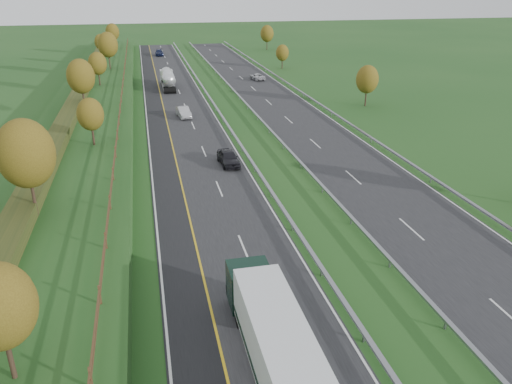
% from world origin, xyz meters
% --- Properties ---
extents(ground, '(400.00, 400.00, 0.00)m').
position_xyz_m(ground, '(8.00, 55.00, 0.00)').
color(ground, '#1D4719').
rests_on(ground, ground).
extents(near_carriageway, '(10.50, 200.00, 0.04)m').
position_xyz_m(near_carriageway, '(0.00, 60.00, 0.02)').
color(near_carriageway, black).
rests_on(near_carriageway, ground).
extents(far_carriageway, '(10.50, 200.00, 0.04)m').
position_xyz_m(far_carriageway, '(16.50, 60.00, 0.02)').
color(far_carriageway, black).
rests_on(far_carriageway, ground).
extents(hard_shoulder, '(3.00, 200.00, 0.04)m').
position_xyz_m(hard_shoulder, '(-3.75, 60.00, 0.02)').
color(hard_shoulder, black).
rests_on(hard_shoulder, ground).
extents(lane_markings, '(26.75, 200.00, 0.01)m').
position_xyz_m(lane_markings, '(6.40, 59.88, 0.05)').
color(lane_markings, silver).
rests_on(lane_markings, near_carriageway).
extents(embankment_left, '(12.00, 200.00, 2.00)m').
position_xyz_m(embankment_left, '(-13.00, 60.00, 1.00)').
color(embankment_left, '#1D4719').
rests_on(embankment_left, ground).
extents(hedge_left, '(2.20, 180.00, 1.10)m').
position_xyz_m(hedge_left, '(-15.00, 60.00, 2.55)').
color(hedge_left, '#283515').
rests_on(hedge_left, embankment_left).
extents(fence_left, '(0.12, 189.06, 1.20)m').
position_xyz_m(fence_left, '(-8.50, 59.59, 2.73)').
color(fence_left, '#422B19').
rests_on(fence_left, embankment_left).
extents(median_barrier_near, '(0.32, 200.00, 0.71)m').
position_xyz_m(median_barrier_near, '(5.70, 60.00, 0.61)').
color(median_barrier_near, gray).
rests_on(median_barrier_near, ground).
extents(median_barrier_far, '(0.32, 200.00, 0.71)m').
position_xyz_m(median_barrier_far, '(10.80, 60.00, 0.61)').
color(median_barrier_far, gray).
rests_on(median_barrier_far, ground).
extents(outer_barrier_far, '(0.32, 200.00, 0.71)m').
position_xyz_m(outer_barrier_far, '(22.30, 60.00, 0.62)').
color(outer_barrier_far, gray).
rests_on(outer_barrier_far, ground).
extents(trees_left, '(6.64, 164.30, 7.66)m').
position_xyz_m(trees_left, '(-12.64, 56.63, 6.37)').
color(trees_left, '#2D2116').
rests_on(trees_left, embankment_left).
extents(trees_far, '(8.45, 118.60, 7.12)m').
position_xyz_m(trees_far, '(29.80, 89.21, 4.25)').
color(trees_far, '#2D2116').
rests_on(trees_far, ground).
extents(box_lorry, '(2.58, 16.28, 4.06)m').
position_xyz_m(box_lorry, '(0.09, 8.20, 2.33)').
color(box_lorry, black).
rests_on(box_lorry, near_carriageway).
extents(road_tanker, '(2.40, 11.22, 3.46)m').
position_xyz_m(road_tanker, '(-0.48, 87.03, 1.86)').
color(road_tanker, silver).
rests_on(road_tanker, near_carriageway).
extents(car_dark_near, '(2.19, 4.85, 1.62)m').
position_xyz_m(car_dark_near, '(3.32, 41.75, 0.85)').
color(car_dark_near, black).
rests_on(car_dark_near, near_carriageway).
extents(car_silver_mid, '(2.14, 4.76, 1.52)m').
position_xyz_m(car_silver_mid, '(0.39, 63.98, 0.80)').
color(car_silver_mid, '#9C9DA1').
rests_on(car_silver_mid, near_carriageway).
extents(car_small_far, '(2.33, 5.39, 1.55)m').
position_xyz_m(car_small_far, '(-0.03, 133.87, 0.81)').
color(car_small_far, '#121A3A').
rests_on(car_small_far, near_carriageway).
extents(car_oncoming, '(2.73, 4.94, 1.31)m').
position_xyz_m(car_oncoming, '(18.03, 91.86, 0.69)').
color(car_oncoming, '#B9B9BF').
rests_on(car_oncoming, far_carriageway).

